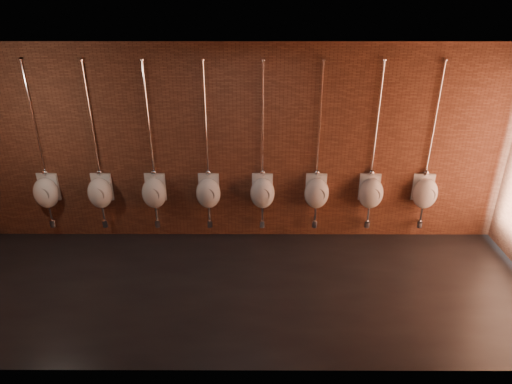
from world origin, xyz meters
TOP-DOWN VIEW (x-y plane):
  - ground at (0.00, 0.00)m, footprint 8.50×8.50m
  - room_shell at (0.00, 0.00)m, footprint 8.54×3.04m
  - urinal_0 at (-3.17, 1.36)m, footprint 0.43×0.38m
  - urinal_1 at (-2.29, 1.36)m, footprint 0.43×0.38m
  - urinal_2 at (-1.41, 1.36)m, footprint 0.43×0.38m
  - urinal_3 at (-0.54, 1.36)m, footprint 0.43×0.38m
  - urinal_4 at (0.34, 1.36)m, footprint 0.43×0.38m
  - urinal_5 at (1.22, 1.36)m, footprint 0.43×0.38m
  - urinal_6 at (2.09, 1.36)m, footprint 0.43×0.38m
  - urinal_7 at (2.97, 1.36)m, footprint 0.43×0.38m

SIDE VIEW (x-z plane):
  - ground at x=0.00m, z-range 0.00..0.00m
  - urinal_0 at x=-3.17m, z-range -0.48..2.24m
  - urinal_1 at x=-2.29m, z-range -0.48..2.24m
  - urinal_2 at x=-1.41m, z-range -0.48..2.24m
  - urinal_3 at x=-0.54m, z-range -0.48..2.24m
  - urinal_4 at x=0.34m, z-range -0.48..2.24m
  - urinal_5 at x=1.22m, z-range -0.48..2.24m
  - urinal_6 at x=2.09m, z-range -0.48..2.24m
  - urinal_7 at x=2.97m, z-range -0.48..2.24m
  - room_shell at x=0.00m, z-range 0.40..3.62m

